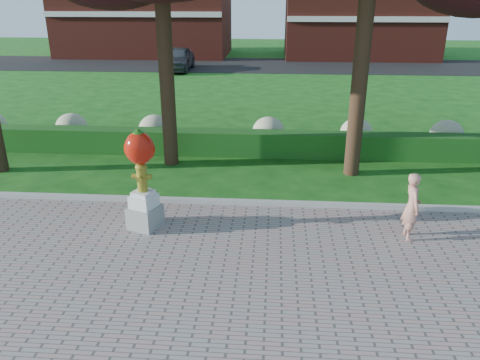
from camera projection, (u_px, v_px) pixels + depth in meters
The scene contains 10 objects.
ground at pixel (209, 270), 9.01m from camera, with size 100.00×100.00×0.00m, color #124912.
curb at pixel (225, 202), 11.77m from camera, with size 40.00×0.18×0.15m, color #ADADA5.
lawn_hedge at pixel (237, 143), 15.35m from camera, with size 24.00×0.70×0.80m, color #154313.
hydrangea_row at pixel (256, 131), 16.18m from camera, with size 20.10×1.10×0.99m.
street at pixel (259, 65), 34.95m from camera, with size 50.00×8.00×0.02m, color black.
building_left at pixel (145, 12), 39.90m from camera, with size 14.00×8.00×7.00m, color maroon.
building_right at pixel (359, 17), 38.78m from camera, with size 12.00×8.00×6.40m, color maroon.
hydrant_sculpture at pixel (142, 177), 10.17m from camera, with size 0.80×0.80×2.29m.
woman at pixel (412, 206), 9.88m from camera, with size 0.54×0.36×1.49m, color tan.
parked_car at pixel (177, 59), 32.25m from camera, with size 1.87×4.64×1.58m, color #404348.
Camera 1 is at (1.16, -7.66, 4.95)m, focal length 35.00 mm.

